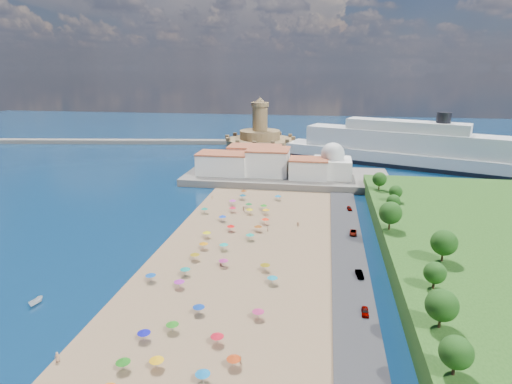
# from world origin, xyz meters

# --- Properties ---
(ground) EXTENTS (700.00, 700.00, 0.00)m
(ground) POSITION_xyz_m (0.00, 0.00, 0.00)
(ground) COLOR #071938
(ground) RESTS_ON ground
(terrace) EXTENTS (90.00, 36.00, 3.00)m
(terrace) POSITION_xyz_m (10.00, 73.00, 1.50)
(terrace) COLOR #59544C
(terrace) RESTS_ON ground
(jetty) EXTENTS (18.00, 70.00, 2.40)m
(jetty) POSITION_xyz_m (-12.00, 108.00, 1.20)
(jetty) COLOR #59544C
(jetty) RESTS_ON ground
(breakwater) EXTENTS (199.03, 34.77, 2.60)m
(breakwater) POSITION_xyz_m (-110.00, 153.00, 1.30)
(breakwater) COLOR #59544C
(breakwater) RESTS_ON ground
(waterfront_buildings) EXTENTS (57.00, 29.00, 11.00)m
(waterfront_buildings) POSITION_xyz_m (-3.05, 73.64, 7.88)
(waterfront_buildings) COLOR silver
(waterfront_buildings) RESTS_ON terrace
(domed_building) EXTENTS (16.00, 16.00, 15.00)m
(domed_building) POSITION_xyz_m (30.00, 71.00, 8.97)
(domed_building) COLOR silver
(domed_building) RESTS_ON terrace
(fortress) EXTENTS (40.00, 40.00, 32.40)m
(fortress) POSITION_xyz_m (-12.00, 138.00, 6.68)
(fortress) COLOR #96724B
(fortress) RESTS_ON ground
(cruise_ship) EXTENTS (127.15, 64.49, 28.15)m
(cruise_ship) POSITION_xyz_m (66.82, 113.13, 8.33)
(cruise_ship) COLOR black
(cruise_ship) RESTS_ON ground
(beach_parasols) EXTENTS (31.93, 115.39, 2.20)m
(beach_parasols) POSITION_xyz_m (0.93, -10.48, 2.15)
(beach_parasols) COLOR gray
(beach_parasols) RESTS_ON beach
(beachgoers) EXTENTS (37.52, 99.73, 1.83)m
(beachgoers) POSITION_xyz_m (3.21, 2.49, 1.09)
(beachgoers) COLOR tan
(beachgoers) RESTS_ON beach
(moored_boats) EXTENTS (7.61, 25.81, 1.49)m
(moored_boats) POSITION_xyz_m (-30.08, -52.61, 0.72)
(moored_boats) COLOR white
(moored_boats) RESTS_ON ground
(parked_cars) EXTENTS (2.37, 70.67, 1.35)m
(parked_cars) POSITION_xyz_m (36.00, -1.41, 1.33)
(parked_cars) COLOR gray
(parked_cars) RESTS_ON promenade
(hillside_trees) EXTENTS (15.30, 104.12, 7.90)m
(hillside_trees) POSITION_xyz_m (48.26, -9.68, 10.15)
(hillside_trees) COLOR #382314
(hillside_trees) RESTS_ON hillside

